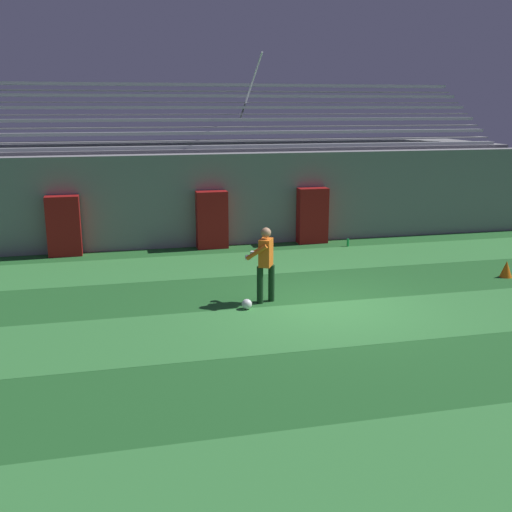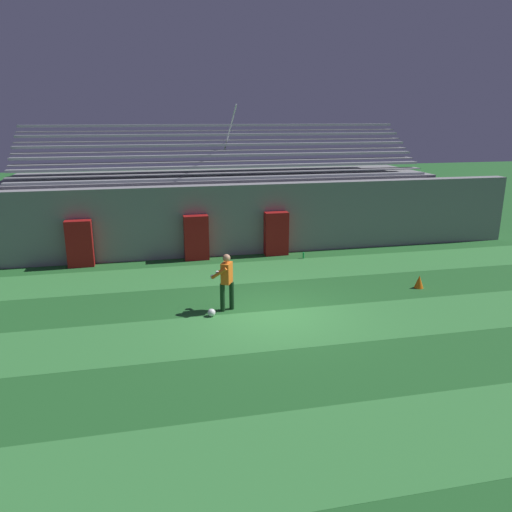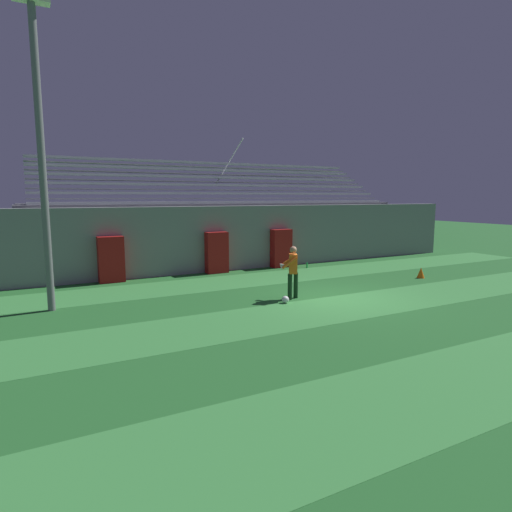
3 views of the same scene
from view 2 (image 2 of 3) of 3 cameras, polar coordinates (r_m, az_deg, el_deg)
name	(u,v)px [view 2 (image 2 of 3)]	position (r m, az deg, el deg)	size (l,w,h in m)	color
ground_plane	(275,313)	(14.25, 2.13, -6.55)	(80.00, 80.00, 0.00)	#236028
turf_stripe_near	(362,445)	(9.27, 12.01, -20.36)	(28.00, 2.48, 0.01)	#38843D
turf_stripe_mid	(284,328)	(13.33, 3.25, -8.19)	(28.00, 2.48, 0.01)	#38843D
turf_stripe_far	(247,272)	(17.84, -1.01, -1.84)	(28.00, 2.48, 0.01)	#38843D
back_wall	(234,219)	(19.94, -2.49, 4.20)	(24.00, 0.60, 2.80)	gray
padding_pillar_gate_left	(196,238)	(19.32, -6.84, 2.09)	(0.93, 0.44, 1.73)	maroon
padding_pillar_gate_right	(276,234)	(19.86, 2.33, 2.57)	(0.93, 0.44, 1.73)	maroon
padding_pillar_far_left	(80,244)	(19.41, -19.50, 1.34)	(0.93, 0.44, 1.73)	maroon
bleacher_stand	(224,205)	(22.53, -3.68, 5.82)	(18.00, 4.75, 5.83)	gray
goalkeeper	(226,278)	(14.17, -3.42, -2.58)	(0.70, 0.73, 1.67)	#143319
soccer_ball	(212,313)	(14.04, -5.11, -6.46)	(0.22, 0.22, 0.22)	white
traffic_cone	(419,282)	(17.03, 18.14, -2.80)	(0.30, 0.30, 0.42)	orange
water_bottle	(303,255)	(19.59, 5.45, 0.07)	(0.07, 0.07, 0.24)	green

